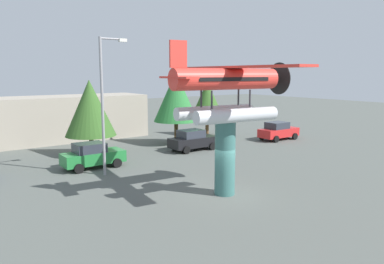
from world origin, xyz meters
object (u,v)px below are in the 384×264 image
(tree_center_back, at_px, (176,97))
(tree_far_east, at_px, (207,99))
(car_mid_green, at_px, (92,155))
(car_distant_red, at_px, (278,131))
(floatplane_monument, at_px, (228,88))
(streetlight_primary, at_px, (105,97))
(tree_east, at_px, (90,108))
(storefront_building, at_px, (66,118))
(car_far_black, at_px, (193,140))
(display_pedestal, at_px, (225,158))

(tree_center_back, distance_m, tree_far_east, 5.92)
(car_mid_green, xyz_separation_m, car_distant_red, (18.90, -0.03, 0.00))
(floatplane_monument, height_order, streetlight_primary, streetlight_primary)
(streetlight_primary, height_order, tree_east, streetlight_primary)
(floatplane_monument, xyz_separation_m, tree_far_east, (11.21, 15.92, -1.92))
(floatplane_monument, bearing_deg, car_distant_red, 38.30)
(car_mid_green, relative_size, streetlight_primary, 0.48)
(tree_center_back, bearing_deg, car_mid_green, -157.64)
(floatplane_monument, height_order, tree_center_back, floatplane_monument)
(storefront_building, height_order, tree_east, tree_east)
(car_far_black, bearing_deg, streetlight_primary, -161.67)
(car_mid_green, distance_m, tree_far_east, 16.47)
(display_pedestal, bearing_deg, car_distant_red, 32.30)
(floatplane_monument, bearing_deg, car_far_black, 68.59)
(car_far_black, height_order, car_distant_red, same)
(car_far_black, distance_m, streetlight_primary, 10.34)
(car_far_black, height_order, streetlight_primary, streetlight_primary)
(display_pedestal, relative_size, tree_east, 0.67)
(car_mid_green, height_order, tree_east, tree_east)
(storefront_building, distance_m, tree_center_back, 11.36)
(car_distant_red, relative_size, streetlight_primary, 0.48)
(car_mid_green, distance_m, tree_east, 5.12)
(streetlight_primary, height_order, tree_center_back, streetlight_primary)
(tree_east, height_order, tree_center_back, tree_center_back)
(car_mid_green, distance_m, tree_center_back, 10.89)
(streetlight_primary, distance_m, tree_east, 6.44)
(storefront_building, relative_size, tree_east, 2.54)
(car_mid_green, xyz_separation_m, storefront_building, (2.22, 12.32, 1.25))
(display_pedestal, bearing_deg, storefront_building, 93.66)
(tree_center_back, relative_size, tree_far_east, 1.17)
(car_far_black, xyz_separation_m, tree_center_back, (0.41, 3.15, 3.49))
(display_pedestal, xyz_separation_m, streetlight_primary, (-3.51, 7.47, 2.98))
(floatplane_monument, bearing_deg, storefront_building, 99.74)
(tree_center_back, xyz_separation_m, tree_far_east, (5.43, 2.30, -0.59))
(car_mid_green, bearing_deg, car_far_black, 4.83)
(car_distant_red, xyz_separation_m, storefront_building, (-16.68, 12.35, 1.25))
(tree_far_east, bearing_deg, storefront_building, 154.47)
(car_far_black, relative_size, streetlight_primary, 0.48)
(display_pedestal, relative_size, tree_center_back, 0.61)
(display_pedestal, height_order, tree_center_back, tree_center_back)
(car_distant_red, bearing_deg, storefront_building, 143.49)
(car_distant_red, height_order, streetlight_primary, streetlight_primary)
(floatplane_monument, distance_m, storefront_building, 22.35)
(car_far_black, height_order, tree_far_east, tree_far_east)
(display_pedestal, height_order, tree_far_east, tree_far_east)
(tree_far_east, bearing_deg, floatplane_monument, -125.14)
(car_distant_red, distance_m, streetlight_primary, 19.35)
(floatplane_monument, relative_size, car_distant_red, 2.49)
(car_far_black, distance_m, tree_east, 8.78)
(car_far_black, bearing_deg, tree_center_back, 82.56)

